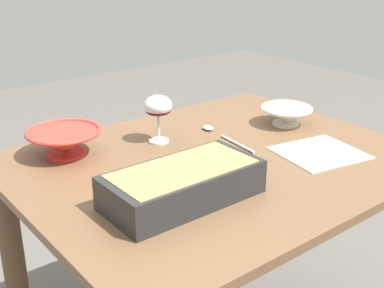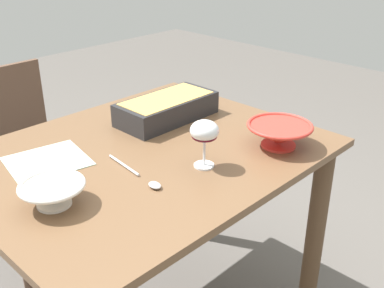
{
  "view_description": "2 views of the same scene",
  "coord_description": "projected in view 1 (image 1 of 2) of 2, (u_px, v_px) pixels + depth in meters",
  "views": [
    {
      "loc": [
        -0.89,
        -1.01,
        1.34
      ],
      "look_at": [
        -0.08,
        0.02,
        0.83
      ],
      "focal_mm": 47.32,
      "sensor_mm": 36.0,
      "label": 1
    },
    {
      "loc": [
        0.88,
        1.07,
        1.45
      ],
      "look_at": [
        -0.07,
        0.15,
        0.82
      ],
      "focal_mm": 43.82,
      "sensor_mm": 36.0,
      "label": 2
    }
  ],
  "objects": [
    {
      "name": "mixing_bowl",
      "position": [
        286.0,
        114.0,
        1.72
      ],
      "size": [
        0.17,
        0.17,
        0.07
      ],
      "color": "white",
      "rests_on": "dining_table"
    },
    {
      "name": "napkin",
      "position": [
        319.0,
        153.0,
        1.49
      ],
      "size": [
        0.27,
        0.25,
        0.0
      ],
      "primitive_type": "cube",
      "rotation": [
        0.0,
        0.0,
        -0.19
      ],
      "color": "#B2CCB7",
      "rests_on": "dining_table"
    },
    {
      "name": "small_bowl",
      "position": [
        64.0,
        141.0,
        1.46
      ],
      "size": [
        0.22,
        0.22,
        0.08
      ],
      "color": "red",
      "rests_on": "dining_table"
    },
    {
      "name": "dining_table",
      "position": [
        216.0,
        205.0,
        1.51
      ],
      "size": [
        1.13,
        0.9,
        0.77
      ],
      "color": "brown",
      "rests_on": "ground_plane"
    },
    {
      "name": "serving_spoon",
      "position": [
        218.0,
        133.0,
        1.63
      ],
      "size": [
        0.05,
        0.27,
        0.01
      ],
      "color": "silver",
      "rests_on": "dining_table"
    },
    {
      "name": "wine_glass",
      "position": [
        158.0,
        108.0,
        1.54
      ],
      "size": [
        0.09,
        0.09,
        0.15
      ],
      "color": "white",
      "rests_on": "dining_table"
    },
    {
      "name": "casserole_dish",
      "position": [
        183.0,
        183.0,
        1.2
      ],
      "size": [
        0.38,
        0.18,
        0.09
      ],
      "color": "#262628",
      "rests_on": "dining_table"
    }
  ]
}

